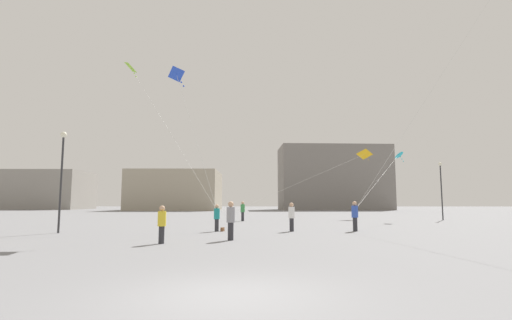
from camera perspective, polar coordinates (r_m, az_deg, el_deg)
The scene contains 17 objects.
ground_plane at distance 7.81m, azimuth -4.02°, elevation -19.65°, with size 300.00×300.00×0.00m, color slate.
person_in_teal at distance 23.91m, azimuth -5.89°, elevation -8.43°, with size 0.36×0.36×1.66m.
person_in_yellow at distance 17.36m, azimuth -13.93°, elevation -9.10°, with size 0.36×0.36×1.65m.
person_in_blue at distance 24.72m, azimuth 14.59°, elevation -7.94°, with size 0.40×0.40×1.85m.
person_in_white at distance 23.88m, azimuth 5.35°, elevation -8.29°, with size 0.38×0.38×1.77m.
person_in_green at distance 36.53m, azimuth -2.01°, elevation -7.54°, with size 0.40×0.40×1.85m.
person_in_grey at distance 18.36m, azimuth -3.81°, elevation -8.79°, with size 0.40×0.40×1.84m.
kite_cyan_diamond at distance 39.38m, azimuth 20.54°, elevation 0.65°, with size 8.12×13.71×5.46m.
kite_lime_delta at distance 30.82m, azimuth -17.99°, elevation 12.72°, with size 7.60×4.59×10.94m.
kite_cobalt_delta at distance 22.68m, azimuth -11.59°, elevation 11.95°, with size 2.59×3.29×8.07m.
kite_amber_delta at distance 45.45m, azimuth 15.62°, elevation 0.69°, with size 14.45×7.85×6.46m.
building_left_hall at distance 110.26m, azimuth -29.13°, elevation -3.98°, with size 21.08×15.77×9.52m.
building_centre_hall at distance 87.32m, azimuth -11.78°, elevation -4.55°, with size 19.28×17.65×8.57m.
building_right_hall at distance 92.28m, azimuth 11.48°, elevation -2.69°, with size 25.96×14.01×14.85m.
lamppost_east at distance 42.99m, azimuth 25.97°, elevation -2.97°, with size 0.36×0.36×5.84m.
lamppost_west at distance 25.36m, azimuth -27.07°, elevation -0.84°, with size 0.36×0.36×6.00m.
handbag_beside_flyer at distance 24.01m, azimuth -5.04°, elevation -10.31°, with size 0.32×0.14×0.24m, color brown.
Camera 1 is at (0.69, -7.57, 1.80)m, focal length 26.71 mm.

